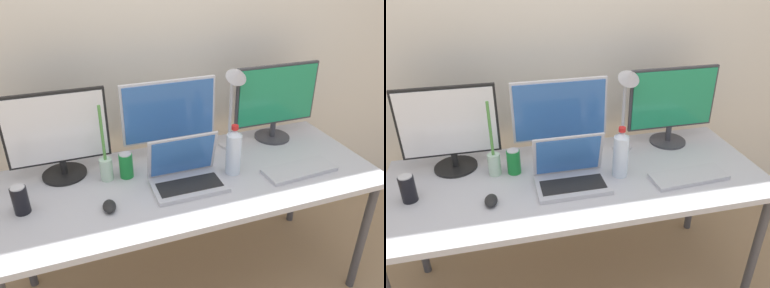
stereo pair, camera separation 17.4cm
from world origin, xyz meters
TOP-DOWN VIEW (x-y plane):
  - ground_plane at (0.00, 0.00)m, footprint 16.00×16.00m
  - wall_back at (0.00, 0.59)m, footprint 7.00×0.08m
  - work_desk at (0.00, 0.00)m, footprint 1.84×0.75m
  - monitor_left at (-0.58, 0.23)m, footprint 0.47×0.21m
  - monitor_center at (-0.04, 0.23)m, footprint 0.49×0.19m
  - monitor_right at (0.59, 0.24)m, footprint 0.50×0.20m
  - laptop_silver at (-0.05, -0.05)m, footprint 0.34×0.22m
  - keyboard_main at (0.52, -0.14)m, footprint 0.38×0.16m
  - mouse_by_keyboard at (-0.42, -0.12)m, footprint 0.06×0.09m
  - water_bottle at (0.20, -0.03)m, footprint 0.07×0.07m
  - soda_can_near_keyboard at (-0.30, 0.11)m, footprint 0.07×0.07m
  - soda_can_by_laptop at (-0.77, -0.02)m, footprint 0.07×0.07m
  - bamboo_vase at (-0.39, 0.12)m, footprint 0.06×0.06m
  - desk_lamp at (0.31, 0.19)m, footprint 0.11×0.18m

SIDE VIEW (x-z plane):
  - ground_plane at x=0.00m, z-range 0.00..0.00m
  - work_desk at x=0.00m, z-range 0.31..1.05m
  - keyboard_main at x=0.52m, z-range 0.74..0.76m
  - mouse_by_keyboard at x=-0.42m, z-range 0.74..0.77m
  - laptop_silver at x=-0.05m, z-range 0.68..0.91m
  - soda_can_near_keyboard at x=-0.30m, z-range 0.74..0.87m
  - soda_can_by_laptop at x=-0.77m, z-range 0.74..0.87m
  - bamboo_vase at x=-0.39m, z-range 0.63..1.01m
  - water_bottle at x=0.20m, z-range 0.73..0.99m
  - monitor_left at x=-0.58m, z-range 0.75..1.18m
  - monitor_center at x=-0.04m, z-range 0.76..1.18m
  - monitor_right at x=0.59m, z-range 0.76..1.20m
  - desk_lamp at x=0.31m, z-range 0.83..1.32m
  - wall_back at x=0.00m, z-range 0.00..2.60m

